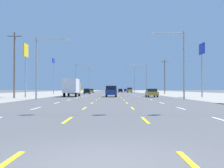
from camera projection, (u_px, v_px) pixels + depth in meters
ground_plane at (111, 94)px, 71.28m from camera, size 572.00×572.00×0.00m
lot_apron_left at (17, 94)px, 71.31m from camera, size 28.00×440.00×0.01m
lot_apron_right at (206, 94)px, 71.24m from camera, size 28.00×440.00×0.01m
lane_markings at (112, 92)px, 109.77m from camera, size 10.64×227.60×0.01m
signal_span_wire at (104, 13)px, 16.58m from camera, size 26.91×0.53×9.86m
sedan_far_right_nearest at (152, 93)px, 47.66m from camera, size 1.80×4.50×1.46m
suv_center_turn_near at (112, 91)px, 48.90m from camera, size 1.98×4.90×1.98m
box_truck_far_left_mid at (72, 87)px, 50.19m from camera, size 2.40×7.20×3.23m
hatchback_far_left_midfar at (87, 91)px, 79.02m from camera, size 1.72×3.90×1.54m
sedan_far_left_far at (92, 91)px, 98.22m from camera, size 1.80×4.50×1.46m
suv_center_turn_farther at (111, 90)px, 106.23m from camera, size 1.98×4.90×1.98m
suv_far_right_farthest at (130, 90)px, 108.25m from camera, size 1.98×4.90×1.98m
hatchback_inner_right_distant_a at (121, 91)px, 110.52m from camera, size 1.72×3.90×1.54m
sedan_far_right_distant_b at (126, 90)px, 128.78m from camera, size 1.80×4.50×1.46m
suv_center_turn_distant_c at (112, 90)px, 133.08m from camera, size 1.98×4.90×1.98m
pole_sign_left_row_1 at (26, 56)px, 46.18m from camera, size 0.24×2.24×9.06m
pole_sign_left_row_2 at (54, 67)px, 76.75m from camera, size 0.24×2.43×9.96m
pole_sign_right_row_1 at (202, 55)px, 47.59m from camera, size 0.24×2.47×9.38m
streetlight_left_row_0 at (41, 62)px, 37.48m from camera, size 4.64×0.26×8.58m
streetlight_right_row_0 at (181, 59)px, 37.45m from camera, size 4.62×0.26×9.39m
streetlight_left_row_1 at (78, 76)px, 78.52m from camera, size 4.03×0.26×8.76m
streetlight_right_row_1 at (145, 76)px, 78.49m from camera, size 4.83×0.26×8.68m
streetlight_left_row_2 at (89, 79)px, 119.58m from camera, size 3.37×0.26×10.65m
streetlight_right_row_2 at (134, 78)px, 119.55m from camera, size 4.80×0.26×10.80m
utility_pole_left_row_0 at (15, 64)px, 42.26m from camera, size 2.20×0.26×10.21m
utility_pole_right_row_1 at (165, 76)px, 79.62m from camera, size 2.20×0.26×9.96m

